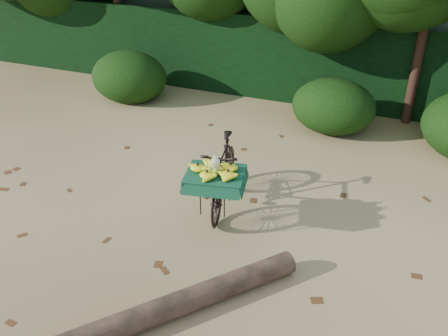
% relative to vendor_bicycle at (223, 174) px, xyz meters
% --- Properties ---
extents(ground, '(80.00, 80.00, 0.00)m').
position_rel_vendor_bicycle_xyz_m(ground, '(-0.60, -1.11, -0.53)').
color(ground, tan).
rests_on(ground, ground).
extents(vendor_bicycle, '(0.97, 1.84, 1.03)m').
position_rel_vendor_bicycle_xyz_m(vendor_bicycle, '(0.00, 0.00, 0.00)').
color(vendor_bicycle, black).
rests_on(vendor_bicycle, ground).
extents(fallen_log, '(2.50, 3.01, 0.26)m').
position_rel_vendor_bicycle_xyz_m(fallen_log, '(0.12, -2.42, -0.39)').
color(fallen_log, brown).
rests_on(fallen_log, ground).
extents(hedge_backdrop, '(26.00, 1.80, 1.80)m').
position_rel_vendor_bicycle_xyz_m(hedge_backdrop, '(-0.60, 5.19, 0.37)').
color(hedge_backdrop, black).
rests_on(hedge_backdrop, ground).
extents(tree_row, '(14.50, 2.00, 4.00)m').
position_rel_vendor_bicycle_xyz_m(tree_row, '(-1.25, 4.39, 1.47)').
color(tree_row, black).
rests_on(tree_row, ground).
extents(bush_clumps, '(8.80, 1.70, 0.90)m').
position_rel_vendor_bicycle_xyz_m(bush_clumps, '(-0.10, 3.19, -0.08)').
color(bush_clumps, black).
rests_on(bush_clumps, ground).
extents(leaf_litter, '(7.00, 7.30, 0.01)m').
position_rel_vendor_bicycle_xyz_m(leaf_litter, '(-0.60, -0.46, -0.52)').
color(leaf_litter, '#533016').
rests_on(leaf_litter, ground).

